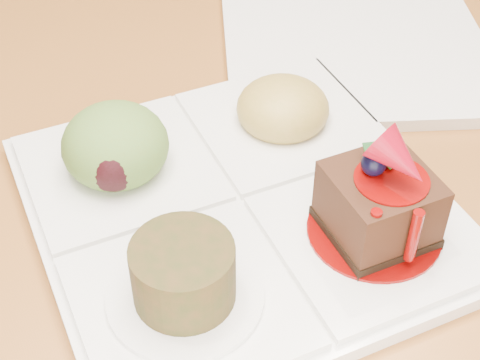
{
  "coord_description": "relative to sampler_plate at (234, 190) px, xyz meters",
  "views": [
    {
      "loc": [
        -0.04,
        -0.9,
        1.14
      ],
      "look_at": [
        -0.02,
        -0.52,
        0.79
      ],
      "focal_mm": 55.0,
      "sensor_mm": 36.0,
      "label": 1
    }
  ],
  "objects": [
    {
      "name": "ground",
      "position": [
        0.02,
        0.51,
        -0.77
      ],
      "size": [
        6.0,
        6.0,
        0.0
      ],
      "primitive_type": "plane",
      "color": "brown"
    },
    {
      "name": "sampler_plate",
      "position": [
        0.0,
        0.0,
        0.0
      ],
      "size": [
        0.38,
        0.38,
        0.11
      ],
      "rotation": [
        0.0,
        0.0,
        0.37
      ],
      "color": "white",
      "rests_on": "dining_table"
    },
    {
      "name": "second_plate",
      "position": [
        0.13,
        0.21,
        -0.02
      ],
      "size": [
        0.25,
        0.25,
        0.01
      ],
      "primitive_type": "cube",
      "rotation": [
        0.0,
        0.0,
        0.0
      ],
      "color": "white",
      "rests_on": "dining_table"
    }
  ]
}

